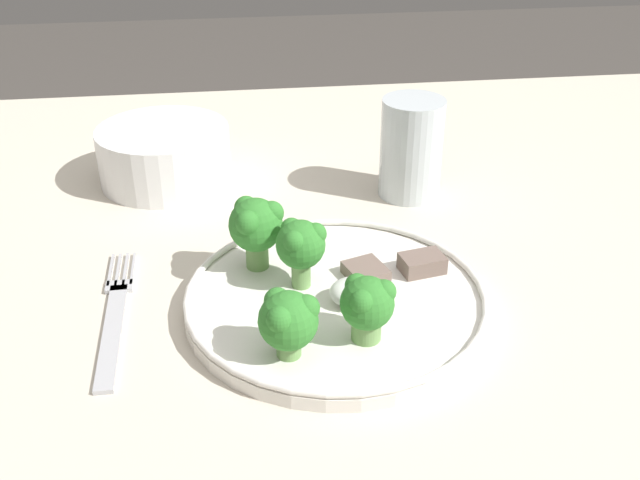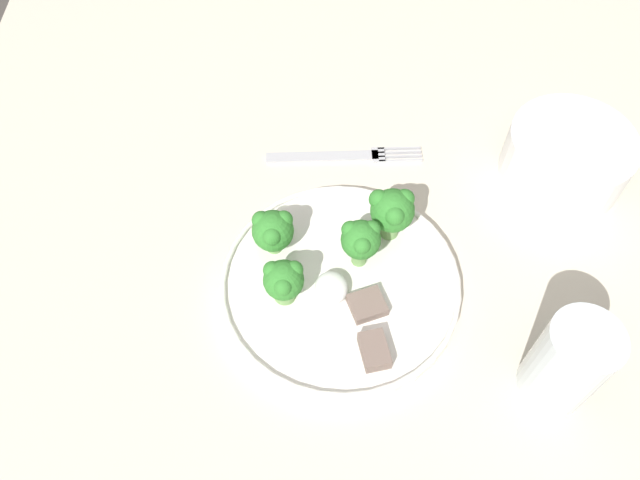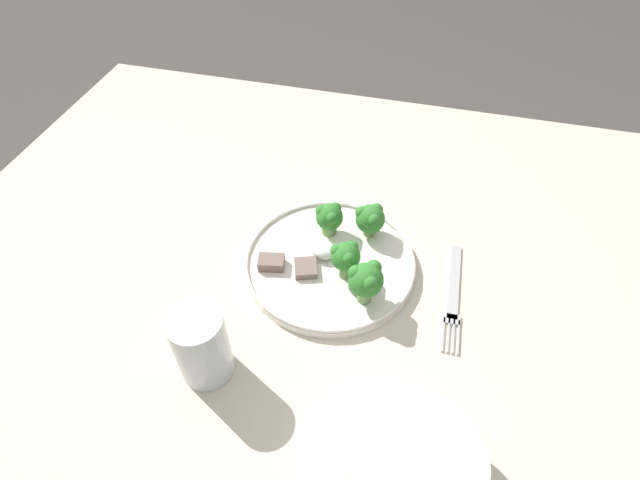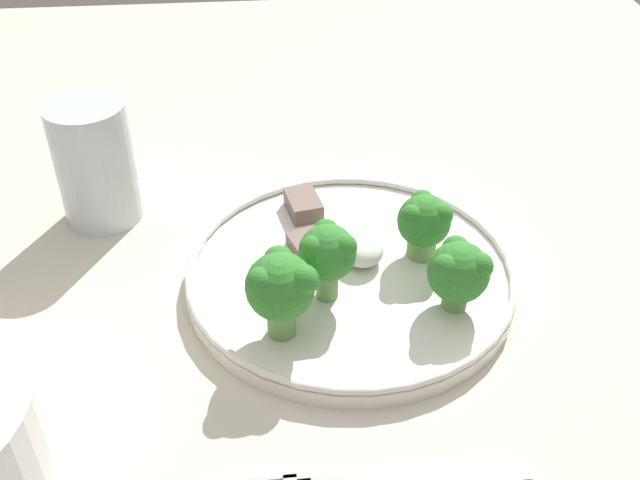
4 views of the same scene
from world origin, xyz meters
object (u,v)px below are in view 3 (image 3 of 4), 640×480
dinner_plate (330,262)px  drinking_glass (203,348)px  cream_bowl (412,466)px  fork (453,295)px

dinner_plate → drinking_glass: bearing=61.6°
dinner_plate → cream_bowl: 0.32m
dinner_plate → fork: bearing=177.1°
dinner_plate → drinking_glass: size_ratio=2.37×
fork → drinking_glass: size_ratio=1.80×
cream_bowl → fork: bearing=-96.6°
dinner_plate → drinking_glass: drinking_glass is taller
dinner_plate → cream_bowl: cream_bowl is taller
fork → cream_bowl: bearing=83.4°
drinking_glass → fork: bearing=-146.6°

